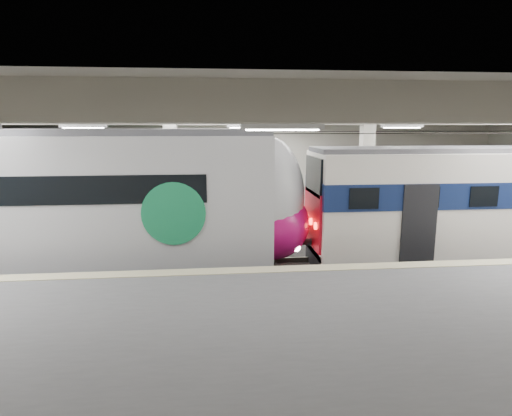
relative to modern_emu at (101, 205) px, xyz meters
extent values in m
cube|color=black|center=(5.06, 0.00, -2.43)|extent=(36.00, 24.00, 0.10)
cube|color=silver|center=(5.06, 0.00, 3.17)|extent=(36.00, 24.00, 0.20)
cube|color=beige|center=(5.06, 10.00, 0.37)|extent=(30.00, 0.10, 5.50)
cube|color=beige|center=(5.06, -10.00, 0.37)|extent=(30.00, 0.10, 5.50)
cube|color=#5A5A5C|center=(5.06, -6.50, -1.83)|extent=(30.00, 7.00, 1.10)
cube|color=beige|center=(5.06, -3.25, -1.27)|extent=(30.00, 0.50, 0.02)
cube|color=beige|center=(2.06, 3.00, 0.37)|extent=(0.50, 0.50, 5.50)
cube|color=beige|center=(10.06, 3.00, 0.37)|extent=(0.50, 0.50, 5.50)
cube|color=beige|center=(5.06, 0.00, 2.87)|extent=(30.00, 18.00, 0.50)
cube|color=#59544C|center=(5.06, 0.00, -2.30)|extent=(30.00, 1.52, 0.16)
cube|color=#59544C|center=(5.06, 5.50, -2.30)|extent=(30.00, 1.52, 0.16)
cylinder|color=black|center=(5.06, 0.00, 2.32)|extent=(30.00, 0.03, 0.03)
cylinder|color=black|center=(5.06, 5.50, 2.32)|extent=(30.00, 0.03, 0.03)
cube|color=white|center=(5.06, -2.00, 2.54)|extent=(26.00, 8.40, 0.12)
cube|color=silver|center=(-1.37, 0.00, 0.19)|extent=(13.86, 3.09, 4.16)
ellipsoid|color=silver|center=(5.56, 0.00, 0.19)|extent=(2.45, 3.03, 4.07)
ellipsoid|color=#C11066|center=(5.68, 0.00, -0.72)|extent=(2.60, 3.09, 2.49)
cylinder|color=#198E54|center=(2.51, -1.57, -0.01)|extent=(1.92, 0.06, 1.92)
cube|color=#4C4C51|center=(-1.37, 0.00, 2.37)|extent=(13.86, 2.54, 0.20)
cube|color=black|center=(-1.37, 0.00, -2.03)|extent=(13.86, 2.16, 0.70)
cube|color=white|center=(13.44, 0.00, -0.10)|extent=(12.53, 2.75, 3.57)
cube|color=#12204E|center=(13.44, 0.00, 0.33)|extent=(12.57, 2.81, 0.87)
cube|color=red|center=(7.13, 0.00, -0.60)|extent=(0.08, 2.33, 1.96)
cube|color=black|center=(7.13, 0.00, 0.90)|extent=(0.08, 2.20, 1.28)
cube|color=#4C4C51|center=(13.44, 0.00, 1.76)|extent=(12.53, 2.14, 0.16)
cube|color=black|center=(13.44, 0.00, -2.03)|extent=(12.53, 1.92, 0.70)
cube|color=silver|center=(-2.94, 5.50, 0.14)|extent=(15.02, 3.41, 4.06)
cube|color=#198E54|center=(-2.94, 5.50, 0.68)|extent=(15.07, 3.48, 0.85)
cube|color=#4C4C51|center=(-2.94, 5.50, 2.28)|extent=(15.01, 2.88, 0.16)
cube|color=black|center=(-2.94, 5.50, -2.08)|extent=(15.02, 3.09, 0.60)
camera|label=1|loc=(3.73, -14.28, 2.58)|focal=30.00mm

